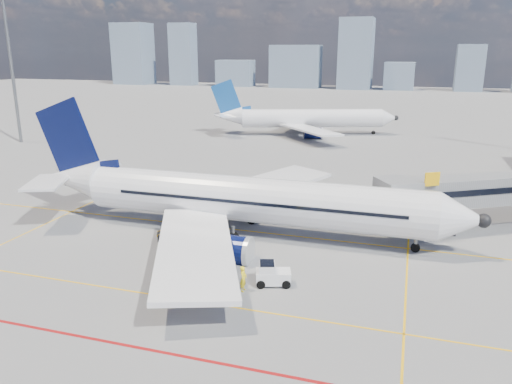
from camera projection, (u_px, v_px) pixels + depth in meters
ground at (222, 265)px, 39.39m from camera, size 420.00×420.00×0.00m
apron_markings at (195, 286)px, 35.96m from camera, size 90.00×35.12×0.01m
floodlight_mast_nw at (11, 66)px, 88.10m from camera, size 3.20×0.61×25.45m
distant_skyline at (388, 59)px, 209.74m from camera, size 246.45×15.52×30.03m
main_aircraft at (235, 199)px, 45.74m from camera, size 42.64×37.17×12.43m
second_aircraft at (304, 119)px, 99.06m from camera, size 36.19×30.85×10.93m
baggage_tug at (271, 274)px, 35.95m from camera, size 2.80×2.17×1.73m
cargo_dolly at (187, 252)px, 38.88m from camera, size 4.23×2.56×2.17m
belt_loader at (181, 234)px, 44.60m from camera, size 5.37×3.23×2.20m
ramp_worker at (243, 279)px, 34.99m from camera, size 0.46×0.69×1.86m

